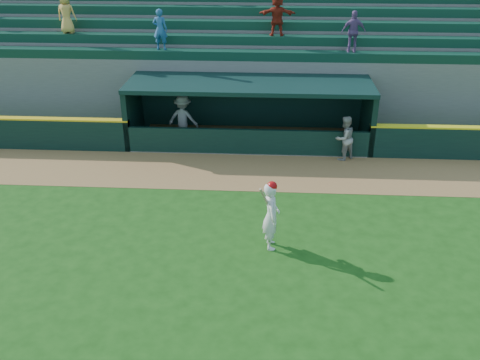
{
  "coord_description": "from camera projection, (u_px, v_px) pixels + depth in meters",
  "views": [
    {
      "loc": [
        0.82,
        -12.17,
        8.09
      ],
      "look_at": [
        0.0,
        1.6,
        1.3
      ],
      "focal_mm": 40.0,
      "sensor_mm": 36.0,
      "label": 1
    }
  ],
  "objects": [
    {
      "name": "ground",
      "position": [
        236.0,
        249.0,
        14.52
      ],
      "size": [
        120.0,
        120.0,
        0.0
      ],
      "primitive_type": "plane",
      "color": "#1A4912",
      "rests_on": "ground"
    },
    {
      "name": "warning_track",
      "position": [
        246.0,
        172.0,
        18.91
      ],
      "size": [
        40.0,
        3.0,
        0.01
      ],
      "primitive_type": "cube",
      "color": "olive",
      "rests_on": "ground"
    },
    {
      "name": "dugout_player_front",
      "position": [
        344.0,
        138.0,
        19.55
      ],
      "size": [
        1.03,
        0.99,
        1.67
      ],
      "primitive_type": "imported",
      "rotation": [
        0.0,
        0.0,
        3.77
      ],
      "color": "#999894",
      "rests_on": "ground"
    },
    {
      "name": "dugout_player_inside",
      "position": [
        183.0,
        118.0,
        21.16
      ],
      "size": [
        1.33,
        0.92,
        1.88
      ],
      "primitive_type": "imported",
      "rotation": [
        0.0,
        0.0,
        2.94
      ],
      "color": "#9E9F9A",
      "rests_on": "ground"
    },
    {
      "name": "dugout",
      "position": [
        250.0,
        107.0,
        21.09
      ],
      "size": [
        9.4,
        2.8,
        2.46
      ],
      "color": "slate",
      "rests_on": "ground"
    },
    {
      "name": "stands",
      "position": [
        254.0,
        54.0,
        24.72
      ],
      "size": [
        34.5,
        6.25,
        7.15
      ],
      "color": "slate",
      "rests_on": "ground"
    },
    {
      "name": "batter_at_plate",
      "position": [
        271.0,
        215.0,
        14.21
      ],
      "size": [
        0.6,
        0.82,
        1.99
      ],
      "color": "white",
      "rests_on": "ground"
    }
  ]
}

